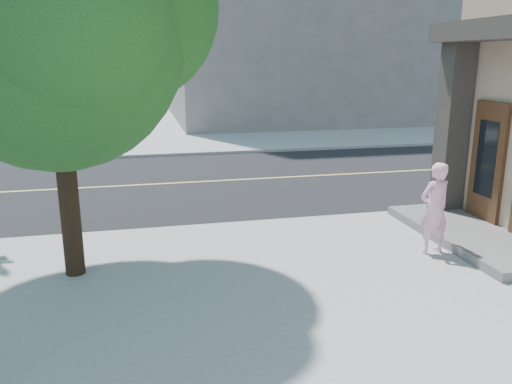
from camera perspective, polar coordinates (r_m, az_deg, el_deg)
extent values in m
plane|color=black|center=(11.74, -25.94, -5.16)|extent=(140.00, 140.00, 0.00)
cube|color=black|center=(15.98, -22.54, 0.20)|extent=(140.00, 9.00, 0.01)
cube|color=#979797|center=(34.23, 5.46, 8.48)|extent=(29.00, 25.00, 0.12)
cube|color=slate|center=(11.29, 22.70, -4.44)|extent=(1.60, 4.00, 0.18)
cube|color=#35302B|center=(12.51, 21.00, 6.97)|extent=(0.55, 0.55, 4.20)
cube|color=#35302B|center=(11.00, 26.58, 15.98)|extent=(0.90, 4.20, 0.40)
cube|color=#422614|center=(11.96, 24.36, 2.92)|extent=(0.10, 1.00, 2.60)
cube|color=slate|center=(34.85, 6.31, 20.20)|extent=(18.00, 16.00, 14.00)
imported|color=#F7B1CC|center=(10.06, 19.22, -1.72)|extent=(0.70, 0.52, 1.73)
cylinder|color=black|center=(8.91, -20.27, 1.23)|extent=(0.33, 0.33, 3.26)
sphere|color=#235B1F|center=(8.70, -21.57, 15.30)|extent=(3.99, 3.99, 3.99)
sphere|color=#235B1F|center=(9.20, -14.31, 19.16)|extent=(3.08, 3.08, 3.08)
sphere|color=#235B1F|center=(7.68, -20.05, 17.69)|extent=(2.72, 2.72, 2.72)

